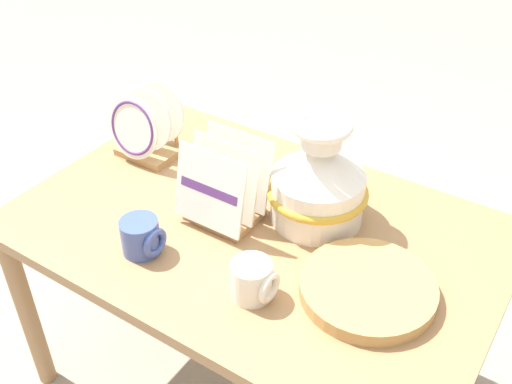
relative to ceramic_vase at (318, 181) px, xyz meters
name	(u,v)px	position (x,y,z in m)	size (l,w,h in m)	color
ground_plane	(256,380)	(-0.12, -0.12, -0.79)	(14.00, 14.00, 0.00)	gray
display_table	(256,246)	(-0.12, -0.12, -0.20)	(1.29, 0.85, 0.67)	#9E754C
ceramic_vase	(318,181)	(0.00, 0.00, 0.00)	(0.27, 0.27, 0.30)	white
dish_rack_round_plates	(146,132)	(-0.60, -0.01, -0.04)	(0.19, 0.17, 0.22)	tan
dish_rack_square_plates	(224,193)	(-0.21, -0.14, -0.04)	(0.21, 0.17, 0.23)	tan
wicker_charger_stack	(368,288)	(0.24, -0.19, -0.10)	(0.32, 0.32, 0.04)	tan
mug_cream_glaze	(253,280)	(0.02, -0.34, -0.08)	(0.11, 0.10, 0.09)	silver
mug_cobalt_glaze	(142,237)	(-0.30, -0.36, -0.08)	(0.11, 0.10, 0.09)	#42569E
fruit_bowl	(210,150)	(-0.42, 0.09, -0.09)	(0.13, 0.13, 0.07)	white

